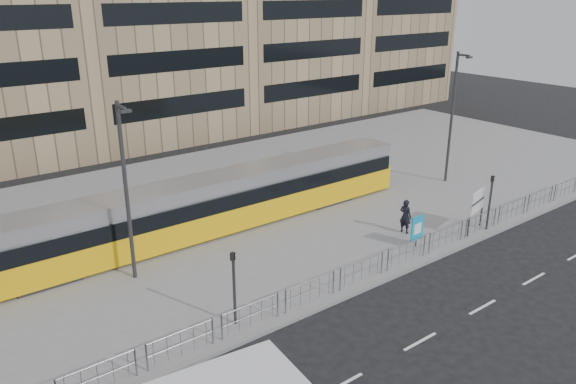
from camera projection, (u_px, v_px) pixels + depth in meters
ground at (380, 284)px, 25.41m from camera, size 120.00×120.00×0.00m
plaza at (236, 206)px, 34.32m from camera, size 64.00×24.00×0.15m
kerb at (379, 282)px, 25.42m from camera, size 64.00×0.25×0.17m
pedestrian_barrier at (403, 249)px, 26.59m from camera, size 32.07×0.07×1.10m
road_markings at (468, 315)px, 23.01m from camera, size 62.00×0.12×0.01m
tram at (204, 206)px, 29.85m from camera, size 26.12×2.60×3.08m
station_sign at (477, 203)px, 30.11m from camera, size 1.97×0.56×2.31m
ad_panel at (417, 229)px, 28.45m from camera, size 0.90×0.10×1.68m
pedestrian at (405, 216)px, 30.13m from camera, size 0.55×0.75×1.89m
traffic_light_west at (234, 279)px, 21.52m from camera, size 0.23×0.25×3.10m
traffic_light_east at (491, 196)px, 30.16m from camera, size 0.23×0.25×3.10m
lamp_post_west at (126, 186)px, 24.18m from camera, size 0.45×1.04×8.14m
lamp_post_east at (453, 113)px, 36.94m from camera, size 0.45×1.04×8.69m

